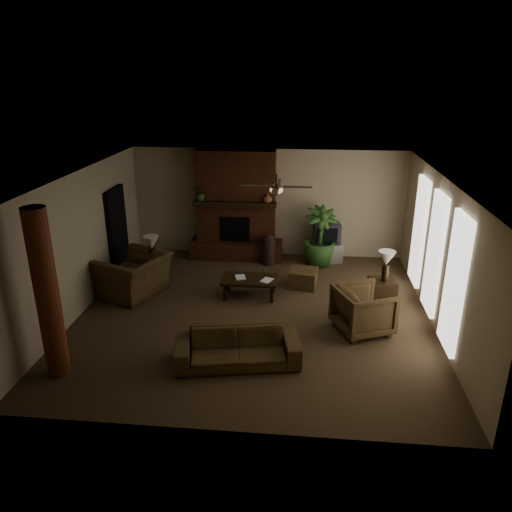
# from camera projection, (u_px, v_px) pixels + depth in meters

# --- Properties ---
(room_shell) EXTENTS (7.00, 7.00, 7.00)m
(room_shell) POSITION_uv_depth(u_px,v_px,m) (254.00, 249.00, 9.48)
(room_shell) COLOR #4F3C27
(room_shell) RESTS_ON ground
(fireplace) EXTENTS (2.40, 0.70, 2.80)m
(fireplace) POSITION_uv_depth(u_px,v_px,m) (236.00, 214.00, 12.64)
(fireplace) COLOR #562B17
(fireplace) RESTS_ON ground
(windows) EXTENTS (0.08, 3.65, 2.35)m
(windows) POSITION_uv_depth(u_px,v_px,m) (434.00, 254.00, 9.36)
(windows) COLOR white
(windows) RESTS_ON ground
(log_column) EXTENTS (0.36, 0.36, 2.80)m
(log_column) POSITION_uv_depth(u_px,v_px,m) (47.00, 295.00, 7.53)
(log_column) COLOR brown
(log_column) RESTS_ON ground
(doorway) EXTENTS (0.10, 1.00, 2.10)m
(doorway) POSITION_uv_depth(u_px,v_px,m) (118.00, 232.00, 11.60)
(doorway) COLOR black
(doorway) RESTS_ON ground
(ceiling_fan) EXTENTS (1.35, 1.35, 0.37)m
(ceiling_fan) POSITION_uv_depth(u_px,v_px,m) (276.00, 189.00, 9.32)
(ceiling_fan) COLOR #2E2114
(ceiling_fan) RESTS_ON ceiling
(sofa) EXTENTS (2.14, 0.98, 0.81)m
(sofa) POSITION_uv_depth(u_px,v_px,m) (237.00, 342.00, 8.16)
(sofa) COLOR #513D22
(sofa) RESTS_ON ground
(armchair_left) EXTENTS (1.34, 1.61, 1.20)m
(armchair_left) POSITION_uv_depth(u_px,v_px,m) (134.00, 269.00, 10.64)
(armchair_left) COLOR #513D22
(armchair_left) RESTS_ON ground
(armchair_right) EXTENTS (1.19, 1.22, 0.97)m
(armchair_right) POSITION_uv_depth(u_px,v_px,m) (364.00, 308.00, 9.14)
(armchair_right) COLOR #513D22
(armchair_right) RESTS_ON ground
(coffee_table) EXTENTS (1.20, 0.70, 0.43)m
(coffee_table) POSITION_uv_depth(u_px,v_px,m) (250.00, 281.00, 10.60)
(coffee_table) COLOR black
(coffee_table) RESTS_ON ground
(ottoman) EXTENTS (0.69, 0.69, 0.40)m
(ottoman) POSITION_uv_depth(u_px,v_px,m) (303.00, 278.00, 11.17)
(ottoman) COLOR #513D22
(ottoman) RESTS_ON ground
(tv_stand) EXTENTS (0.96, 0.73, 0.50)m
(tv_stand) POSITION_uv_depth(u_px,v_px,m) (324.00, 252.00, 12.61)
(tv_stand) COLOR silver
(tv_stand) RESTS_ON ground
(tv) EXTENTS (0.71, 0.60, 0.52)m
(tv) POSITION_uv_depth(u_px,v_px,m) (327.00, 233.00, 12.46)
(tv) COLOR #363639
(tv) RESTS_ON tv_stand
(floor_vase) EXTENTS (0.34, 0.34, 0.77)m
(floor_vase) POSITION_uv_depth(u_px,v_px,m) (269.00, 248.00, 12.38)
(floor_vase) COLOR #31201B
(floor_vase) RESTS_ON ground
(floor_plant) EXTENTS (1.32, 1.70, 0.84)m
(floor_plant) POSITION_uv_depth(u_px,v_px,m) (319.00, 249.00, 12.34)
(floor_plant) COLOR #305622
(floor_plant) RESTS_ON ground
(side_table_left) EXTENTS (0.63, 0.63, 0.55)m
(side_table_left) POSITION_uv_depth(u_px,v_px,m) (154.00, 274.00, 11.18)
(side_table_left) COLOR black
(side_table_left) RESTS_ON ground
(lamp_left) EXTENTS (0.40, 0.40, 0.65)m
(lamp_left) POSITION_uv_depth(u_px,v_px,m) (152.00, 244.00, 10.92)
(lamp_left) COLOR #2E2114
(lamp_left) RESTS_ON side_table_left
(side_table_right) EXTENTS (0.59, 0.59, 0.55)m
(side_table_right) POSITION_uv_depth(u_px,v_px,m) (382.00, 292.00, 10.29)
(side_table_right) COLOR black
(side_table_right) RESTS_ON ground
(lamp_right) EXTENTS (0.44, 0.44, 0.65)m
(lamp_right) POSITION_uv_depth(u_px,v_px,m) (386.00, 260.00, 10.00)
(lamp_right) COLOR #2E2114
(lamp_right) RESTS_ON side_table_right
(mantel_plant) EXTENTS (0.49, 0.51, 0.33)m
(mantel_plant) POSITION_uv_depth(u_px,v_px,m) (201.00, 194.00, 12.32)
(mantel_plant) COLOR #305622
(mantel_plant) RESTS_ON fireplace
(mantel_vase) EXTENTS (0.25, 0.26, 0.22)m
(mantel_vase) POSITION_uv_depth(u_px,v_px,m) (268.00, 198.00, 12.13)
(mantel_vase) COLOR brown
(mantel_vase) RESTS_ON fireplace
(book_a) EXTENTS (0.22, 0.08, 0.29)m
(book_a) POSITION_uv_depth(u_px,v_px,m) (235.00, 272.00, 10.53)
(book_a) COLOR #999999
(book_a) RESTS_ON coffee_table
(book_b) EXTENTS (0.20, 0.11, 0.29)m
(book_b) POSITION_uv_depth(u_px,v_px,m) (262.00, 274.00, 10.44)
(book_b) COLOR #999999
(book_b) RESTS_ON coffee_table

